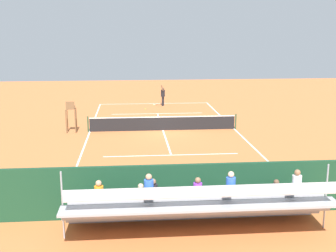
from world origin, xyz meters
TOP-DOWN VIEW (x-y plane):
  - ground_plane at (0.00, 0.00)m, footprint 60.00×60.00m
  - court_line_markings at (0.00, -0.04)m, footprint 10.10×22.20m
  - tennis_net at (0.00, 0.00)m, footprint 10.30×0.10m
  - backdrop_wall at (0.00, 14.00)m, footprint 18.00×0.16m
  - bleacher_stand at (0.08, 15.36)m, footprint 9.06×2.40m
  - umpire_chair at (6.20, 0.08)m, footprint 0.67×0.67m
  - courtside_bench at (-2.19, 13.27)m, footprint 1.80×0.40m
  - equipment_bag at (-0.49, 13.40)m, footprint 0.90×0.36m
  - tennis_player at (-0.74, -9.74)m, footprint 0.47×0.56m
  - tennis_racket at (0.00, -10.29)m, footprint 0.58×0.39m
  - tennis_ball_near at (0.92, -8.15)m, footprint 0.07×0.07m

SIDE VIEW (x-z plane):
  - ground_plane at x=0.00m, z-range 0.00..0.00m
  - court_line_markings at x=0.00m, z-range 0.00..0.01m
  - tennis_racket at x=0.00m, z-range 0.00..0.03m
  - tennis_ball_near at x=0.92m, z-range 0.00..0.07m
  - equipment_bag at x=-0.49m, z-range 0.00..0.36m
  - tennis_net at x=0.00m, z-range -0.03..1.04m
  - courtside_bench at x=-2.19m, z-range 0.09..1.02m
  - bleacher_stand at x=0.08m, z-range -0.28..2.20m
  - backdrop_wall at x=0.00m, z-range 0.00..2.00m
  - tennis_player at x=-0.74m, z-range 0.05..1.98m
  - umpire_chair at x=6.20m, z-range 0.24..2.38m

